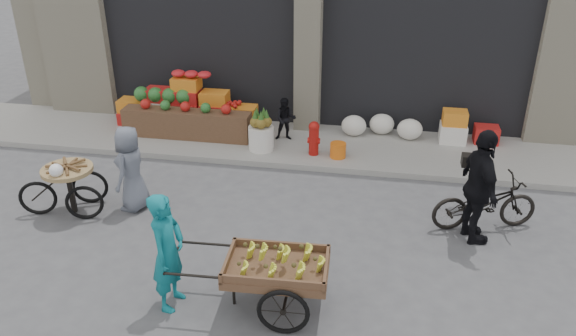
% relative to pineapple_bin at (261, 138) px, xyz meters
% --- Properties ---
extents(ground, '(80.00, 80.00, 0.00)m').
position_rel_pineapple_bin_xyz_m(ground, '(0.75, -3.60, -0.37)').
color(ground, '#424244').
rests_on(ground, ground).
extents(sidewalk, '(18.00, 2.20, 0.12)m').
position_rel_pineapple_bin_xyz_m(sidewalk, '(0.75, 0.50, -0.31)').
color(sidewalk, gray).
rests_on(sidewalk, ground).
extents(fruit_display, '(3.10, 1.12, 1.24)m').
position_rel_pineapple_bin_xyz_m(fruit_display, '(-1.73, 0.78, 0.30)').
color(fruit_display, '#B31B18').
rests_on(fruit_display, sidewalk).
extents(pineapple_bin, '(0.52, 0.52, 0.50)m').
position_rel_pineapple_bin_xyz_m(pineapple_bin, '(0.00, 0.00, 0.00)').
color(pineapple_bin, silver).
rests_on(pineapple_bin, sidewalk).
extents(fire_hydrant, '(0.22, 0.22, 0.71)m').
position_rel_pineapple_bin_xyz_m(fire_hydrant, '(1.10, -0.05, 0.13)').
color(fire_hydrant, '#A5140F').
rests_on(fire_hydrant, sidewalk).
extents(orange_bucket, '(0.32, 0.32, 0.30)m').
position_rel_pineapple_bin_xyz_m(orange_bucket, '(1.60, -0.10, -0.10)').
color(orange_bucket, orange).
rests_on(orange_bucket, sidewalk).
extents(right_bay_goods, '(3.35, 0.60, 0.70)m').
position_rel_pineapple_bin_xyz_m(right_bay_goods, '(3.36, 1.10, 0.04)').
color(right_bay_goods, silver).
rests_on(right_bay_goods, sidewalk).
extents(seated_person, '(0.51, 0.43, 0.93)m').
position_rel_pineapple_bin_xyz_m(seated_person, '(0.40, 0.60, 0.21)').
color(seated_person, black).
rests_on(seated_person, sidewalk).
extents(banana_cart, '(2.28, 1.02, 0.93)m').
position_rel_pineapple_bin_xyz_m(banana_cart, '(1.21, -4.65, 0.31)').
color(banana_cart, brown).
rests_on(banana_cart, ground).
extents(vendor_woman, '(0.44, 0.63, 1.65)m').
position_rel_pineapple_bin_xyz_m(vendor_woman, '(-0.12, -4.81, 0.45)').
color(vendor_woman, '#0F6E79').
rests_on(vendor_woman, ground).
extents(tricycle_cart, '(1.45, 1.07, 0.95)m').
position_rel_pineapple_bin_xyz_m(tricycle_cart, '(-2.65, -2.84, 0.20)').
color(tricycle_cart, '#9E7F51').
rests_on(tricycle_cart, ground).
extents(vendor_grey, '(0.53, 0.77, 1.50)m').
position_rel_pineapple_bin_xyz_m(vendor_grey, '(-1.67, -2.52, 0.38)').
color(vendor_grey, slate).
rests_on(vendor_grey, ground).
extents(bicycle, '(1.81, 1.05, 0.90)m').
position_rel_pineapple_bin_xyz_m(bicycle, '(4.15, -2.11, 0.08)').
color(bicycle, black).
rests_on(bicycle, ground).
extents(cyclist, '(0.73, 1.17, 1.85)m').
position_rel_pineapple_bin_xyz_m(cyclist, '(3.95, -2.51, 0.56)').
color(cyclist, black).
rests_on(cyclist, ground).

